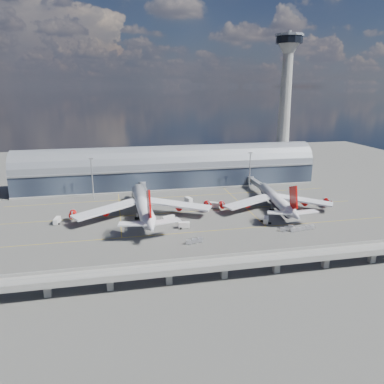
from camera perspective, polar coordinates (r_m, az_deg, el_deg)
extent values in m
plane|color=#474744|center=(187.01, 0.07, -4.98)|extent=(500.00, 500.00, 0.00)
cube|color=gold|center=(177.90, 0.74, -6.09)|extent=(200.00, 0.25, 0.01)
cube|color=gold|center=(205.47, -1.08, -3.05)|extent=(200.00, 0.25, 0.01)
cube|color=gold|center=(233.63, -2.46, -0.72)|extent=(200.00, 0.25, 0.01)
cube|color=gold|center=(211.74, -10.95, -2.76)|extent=(0.25, 80.00, 0.01)
cube|color=gold|center=(223.37, 7.29, -1.62)|extent=(0.25, 80.00, 0.01)
cube|color=#1E2533|center=(258.60, -3.51, 2.49)|extent=(200.00, 28.00, 14.00)
cylinder|color=slate|center=(257.09, -3.53, 4.01)|extent=(200.00, 28.00, 28.00)
cube|color=gray|center=(243.54, -3.05, 3.35)|extent=(200.00, 1.00, 1.20)
cube|color=gray|center=(260.14, -3.48, 1.12)|extent=(200.00, 30.00, 1.20)
cube|color=gray|center=(288.31, 13.32, 2.86)|extent=(18.00, 18.00, 8.00)
cone|color=gray|center=(282.32, 13.86, 11.00)|extent=(10.00, 10.00, 90.00)
cone|color=gray|center=(282.70, 14.52, 20.52)|extent=(16.00, 16.00, 8.00)
cylinder|color=black|center=(283.20, 14.59, 21.53)|extent=(18.00, 18.00, 5.00)
cylinder|color=slate|center=(283.54, 14.64, 22.13)|extent=(19.00, 19.00, 1.50)
cylinder|color=gray|center=(283.72, 14.66, 22.43)|extent=(2.40, 2.40, 3.00)
cube|color=gray|center=(135.93, 4.95, -10.84)|extent=(220.00, 8.50, 1.20)
cube|color=gray|center=(132.02, 5.47, -11.16)|extent=(220.00, 0.40, 1.20)
cube|color=gray|center=(138.88, 4.48, -9.71)|extent=(220.00, 0.40, 1.20)
cube|color=gray|center=(134.36, 5.14, -10.87)|extent=(220.00, 0.12, 0.12)
cube|color=gray|center=(136.92, 4.77, -10.32)|extent=(220.00, 0.12, 0.12)
cube|color=gray|center=(134.58, -21.16, -13.66)|extent=(2.20, 2.20, 5.00)
cube|color=gray|center=(132.51, -12.38, -13.39)|extent=(2.20, 2.20, 5.00)
cube|color=gray|center=(133.43, -3.55, -12.80)|extent=(2.20, 2.20, 5.00)
cube|color=gray|center=(137.29, 4.92, -11.96)|extent=(2.20, 2.20, 5.00)
cube|color=gray|center=(143.86, 12.72, -10.95)|extent=(2.20, 2.20, 5.00)
cube|color=gray|center=(152.78, 19.67, -9.88)|extent=(2.20, 2.20, 5.00)
cube|color=gray|center=(163.66, 25.74, -8.82)|extent=(2.20, 2.20, 5.00)
cylinder|color=gray|center=(232.82, -14.94, 1.88)|extent=(0.70, 0.70, 25.00)
cube|color=gray|center=(230.23, -15.17, 4.94)|extent=(3.00, 0.40, 1.00)
cylinder|color=gray|center=(247.86, 8.80, 3.05)|extent=(0.70, 0.70, 25.00)
cube|color=gray|center=(245.42, 8.92, 5.95)|extent=(3.00, 0.40, 1.00)
cylinder|color=white|center=(198.38, -7.54, -1.81)|extent=(8.18, 58.48, 7.04)
cone|color=white|center=(229.47, -8.35, 0.58)|extent=(7.21, 8.94, 7.04)
cone|color=white|center=(165.46, -6.35, -5.06)|extent=(7.30, 13.34, 7.04)
cube|color=#B70907|center=(165.72, -6.58, -1.85)|extent=(1.03, 13.17, 14.57)
cube|color=white|center=(195.85, -12.84, -2.58)|extent=(35.27, 24.95, 2.85)
cube|color=white|center=(198.97, -2.18, -1.89)|extent=(35.62, 23.89, 2.85)
cylinder|color=#B70907|center=(198.57, -13.01, -2.94)|extent=(3.63, 5.57, 3.52)
cylinder|color=#B70907|center=(199.43, -17.71, -3.21)|extent=(3.63, 5.57, 3.52)
cylinder|color=#B70907|center=(201.76, -2.11, -2.23)|extent=(3.63, 5.57, 3.52)
cylinder|color=#B70907|center=(205.30, 2.39, -1.91)|extent=(3.63, 5.57, 3.52)
cylinder|color=gray|center=(219.49, -8.03, -1.51)|extent=(0.55, 0.55, 3.30)
cylinder|color=gray|center=(195.58, -8.39, -3.70)|extent=(0.66, 0.66, 3.30)
cylinder|color=gray|center=(196.18, -6.33, -3.56)|extent=(0.66, 0.66, 3.30)
cylinder|color=black|center=(195.92, -8.37, -3.98)|extent=(2.45, 1.70, 1.65)
cylinder|color=black|center=(196.52, -6.33, -3.85)|extent=(2.45, 1.70, 1.65)
cylinder|color=white|center=(214.12, 12.63, -0.99)|extent=(11.28, 48.98, 5.83)
cone|color=white|center=(239.25, 10.66, 0.88)|extent=(6.70, 8.65, 5.83)
cone|color=white|center=(187.56, 15.35, -3.32)|extent=(7.16, 12.65, 5.83)
cube|color=#B70907|center=(187.98, 15.20, -0.82)|extent=(2.06, 12.03, 13.32)
cube|color=white|center=(208.22, 8.65, -1.49)|extent=(31.17, 18.61, 2.49)
cube|color=white|center=(217.88, 16.72, -1.21)|extent=(29.56, 23.80, 2.49)
cylinder|color=black|center=(214.57, 12.60, -1.40)|extent=(9.85, 43.92, 4.96)
cylinder|color=#B70907|center=(210.48, 8.35, -1.80)|extent=(3.76, 5.36, 3.22)
cylinder|color=#B70907|center=(207.66, 4.59, -1.93)|extent=(3.76, 5.36, 3.22)
cylinder|color=#B70907|center=(220.38, 16.64, -1.51)|extent=(3.76, 5.36, 3.22)
cylinder|color=#B70907|center=(225.95, 19.93, -1.38)|extent=(3.76, 5.36, 3.22)
cylinder|color=gray|center=(231.02, 11.28, -0.82)|extent=(0.50, 0.50, 3.02)
cylinder|color=gray|center=(210.80, 12.05, -2.48)|extent=(0.60, 0.60, 3.02)
cylinder|color=gray|center=(212.79, 13.71, -2.41)|extent=(0.60, 0.60, 3.02)
cylinder|color=black|center=(211.10, 12.04, -2.73)|extent=(2.37, 1.75, 1.51)
cylinder|color=black|center=(213.08, 13.69, -2.66)|extent=(2.37, 1.75, 1.51)
cube|color=gray|center=(231.90, -7.34, 0.37)|extent=(3.00, 24.00, 3.00)
cube|color=gray|center=(220.38, -7.08, -0.44)|extent=(3.60, 3.60, 3.40)
cylinder|color=gray|center=(243.47, -7.58, 1.10)|extent=(4.40, 4.40, 4.00)
cylinder|color=gray|center=(221.38, -7.05, -1.31)|extent=(0.50, 0.50, 3.40)
cylinder|color=black|center=(221.77, -7.04, -1.64)|extent=(1.40, 0.80, 0.80)
cube|color=gray|center=(246.55, 10.06, 1.18)|extent=(3.00, 28.00, 3.00)
cube|color=gray|center=(234.08, 11.32, 0.33)|extent=(3.60, 3.60, 3.40)
cylinder|color=gray|center=(259.18, 8.92, 1.95)|extent=(4.40, 4.40, 4.00)
cylinder|color=gray|center=(235.02, 11.27, -0.49)|extent=(0.50, 0.50, 3.40)
cylinder|color=black|center=(235.39, 11.25, -0.80)|extent=(1.40, 0.80, 0.80)
cube|color=silver|center=(200.12, -19.88, -4.08)|extent=(3.17, 6.99, 2.50)
cylinder|color=black|center=(202.52, -19.87, -4.18)|extent=(2.51, 1.21, 0.87)
cylinder|color=black|center=(198.45, -19.84, -4.58)|extent=(2.51, 1.21, 0.87)
cube|color=silver|center=(181.76, -1.21, -5.03)|extent=(5.66, 3.13, 2.80)
cylinder|color=black|center=(182.70, -0.69, -5.33)|extent=(1.30, 2.80, 0.97)
cylinder|color=black|center=(181.72, -1.73, -5.46)|extent=(1.30, 2.80, 0.97)
cube|color=silver|center=(192.42, -3.63, -3.97)|extent=(7.06, 4.77, 2.24)
cylinder|color=black|center=(192.14, -3.00, -4.30)|extent=(1.63, 2.27, 0.77)
cylinder|color=black|center=(193.40, -4.25, -4.19)|extent=(1.63, 2.27, 0.77)
cube|color=silver|center=(192.25, 11.20, -4.19)|extent=(4.74, 6.48, 2.63)
cylinder|color=black|center=(193.84, 10.76, -4.37)|extent=(2.67, 1.92, 0.91)
cylinder|color=black|center=(191.47, 11.62, -4.67)|extent=(2.67, 1.92, 0.91)
cube|color=silver|center=(220.63, -0.52, -1.22)|extent=(4.29, 6.18, 2.93)
cylinder|color=black|center=(222.72, -0.46, -1.40)|extent=(3.00, 1.88, 1.02)
cylinder|color=black|center=(219.30, -0.59, -1.68)|extent=(3.00, 1.88, 1.02)
cube|color=silver|center=(212.44, 3.39, -1.94)|extent=(6.80, 5.61, 2.81)
cylinder|color=black|center=(214.30, 3.76, -2.14)|extent=(2.28, 2.80, 0.97)
cylinder|color=black|center=(211.36, 3.01, -2.38)|extent=(2.28, 2.80, 0.97)
cube|color=gray|center=(164.39, -0.51, -7.89)|extent=(2.97, 2.37, 0.32)
cube|color=silver|center=(164.05, -0.51, -7.62)|extent=(2.52, 2.15, 1.62)
cube|color=gray|center=(165.58, 0.37, -7.71)|extent=(2.97, 2.37, 0.32)
cube|color=silver|center=(165.24, 0.37, -7.44)|extent=(2.52, 2.15, 1.62)
cube|color=gray|center=(166.81, 1.23, -7.53)|extent=(2.97, 2.37, 0.32)
cube|color=silver|center=(166.47, 1.23, -7.26)|extent=(2.52, 2.15, 1.62)
cube|color=gray|center=(184.45, 15.13, -5.77)|extent=(2.63, 1.92, 0.31)
cube|color=silver|center=(184.16, 15.15, -5.54)|extent=(2.21, 1.77, 1.53)
cube|color=gray|center=(185.89, 15.81, -5.66)|extent=(2.63, 1.92, 0.31)
cube|color=silver|center=(185.60, 15.83, -5.42)|extent=(2.21, 1.77, 1.53)
cube|color=gray|center=(187.36, 16.49, -5.54)|extent=(2.63, 1.92, 0.31)
cube|color=silver|center=(187.07, 16.51, -5.31)|extent=(2.21, 1.77, 1.53)
cube|color=gray|center=(188.85, 17.15, -5.42)|extent=(2.63, 1.92, 0.31)
cube|color=silver|center=(188.56, 17.17, -5.19)|extent=(2.21, 1.77, 1.53)
cube|color=gray|center=(190.36, 17.80, -5.31)|extent=(2.63, 1.92, 0.31)
cube|color=silver|center=(190.08, 17.82, -5.08)|extent=(2.21, 1.77, 1.53)
cube|color=gray|center=(183.50, 13.62, -5.77)|extent=(3.02, 2.55, 0.32)
cube|color=silver|center=(183.19, 13.64, -5.52)|extent=(2.58, 2.29, 1.60)
cube|color=gray|center=(185.45, 14.21, -5.58)|extent=(3.02, 2.55, 0.32)
cube|color=silver|center=(185.15, 14.22, -5.34)|extent=(2.58, 2.29, 1.60)
cube|color=gray|center=(187.42, 14.78, -5.39)|extent=(3.02, 2.55, 0.32)
cube|color=silver|center=(187.12, 14.80, -5.15)|extent=(2.58, 2.29, 1.60)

